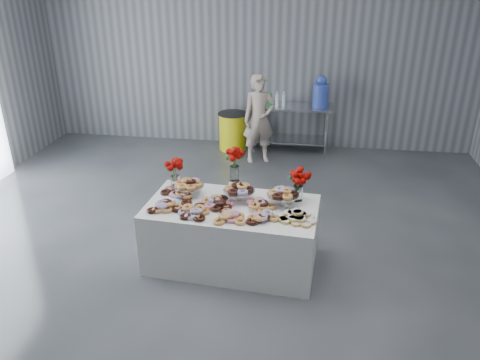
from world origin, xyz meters
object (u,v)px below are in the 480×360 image
object	(u,v)px
prep_table	(291,120)
person	(259,119)
water_jug	(321,92)
display_table	(232,235)
trash_barrel	(233,131)

from	to	relation	value
prep_table	person	bearing A→B (deg)	-135.29
prep_table	person	distance (m)	0.76
water_jug	person	size ratio (longest dim) A/B	0.36
display_table	water_jug	size ratio (longest dim) A/B	3.43
display_table	water_jug	distance (m)	3.91
display_table	prep_table	distance (m)	3.75
prep_table	trash_barrel	world-z (taller)	prep_table
water_jug	trash_barrel	world-z (taller)	water_jug
water_jug	person	bearing A→B (deg)	-153.09
display_table	water_jug	world-z (taller)	water_jug
water_jug	person	xyz separation A→B (m)	(-1.03, -0.52, -0.37)
person	trash_barrel	world-z (taller)	person
water_jug	person	world-z (taller)	person
prep_table	trash_barrel	size ratio (longest dim) A/B	2.13
display_table	trash_barrel	xyz separation A→B (m)	(-0.60, 3.71, -0.02)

